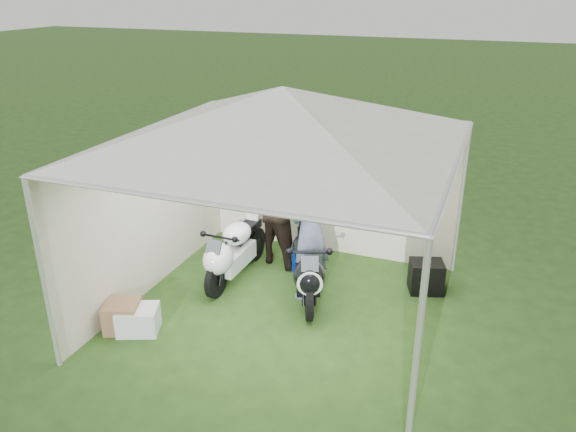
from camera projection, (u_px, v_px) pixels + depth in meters
name	position (u px, v px, depth m)	size (l,w,h in m)	color
ground	(283.00, 311.00, 7.56)	(80.00, 80.00, 0.00)	#243E17
canopy_tent	(283.00, 122.00, 6.59)	(5.66, 5.66, 3.00)	silver
motorcycle_white	(233.00, 250.00, 8.18)	(0.42, 1.77, 0.87)	black
motorcycle_black	(308.00, 264.00, 7.71)	(0.91, 1.76, 0.91)	black
paddock_stand	(305.00, 260.00, 8.63)	(0.40, 0.25, 0.30)	#0A2CD4
person_dark_jacket	(280.00, 204.00, 8.56)	(0.93, 0.73, 1.92)	black
person_blue_jacket	(310.00, 230.00, 7.60)	(0.72, 0.47, 1.98)	slate
equipment_box	(426.00, 277.00, 7.97)	(0.46, 0.37, 0.46)	black
crate_0	(138.00, 320.00, 7.07)	(0.50, 0.39, 0.33)	silver
crate_1	(123.00, 316.00, 7.11)	(0.42, 0.42, 0.38)	brown
crate_2	(128.00, 319.00, 7.19)	(0.31, 0.26, 0.23)	silver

